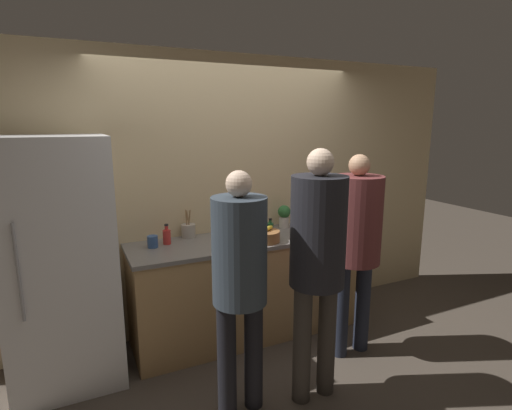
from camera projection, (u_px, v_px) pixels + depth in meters
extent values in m
plane|color=#4C4238|center=(263.00, 351.00, 3.51)|extent=(14.00, 14.00, 0.00)
cube|color=#D6BC8C|center=(231.00, 193.00, 3.88)|extent=(5.20, 0.06, 2.60)
cube|color=tan|center=(246.00, 287.00, 3.76)|extent=(2.09, 0.66, 0.91)
cube|color=slate|center=(245.00, 240.00, 3.66)|extent=(2.12, 0.69, 0.03)
cube|color=white|center=(61.00, 264.00, 2.98)|extent=(0.77, 0.71, 1.89)
cylinder|color=#99999E|center=(18.00, 273.00, 2.54)|extent=(0.02, 0.02, 0.66)
cylinder|color=black|center=(227.00, 360.00, 2.69)|extent=(0.13, 0.13, 0.81)
cylinder|color=black|center=(254.00, 353.00, 2.78)|extent=(0.13, 0.13, 0.81)
cylinder|color=#333D47|center=(239.00, 251.00, 2.58)|extent=(0.36, 0.36, 0.71)
sphere|color=beige|center=(239.00, 184.00, 2.49)|extent=(0.17, 0.17, 0.17)
cylinder|color=#38332D|center=(302.00, 344.00, 2.83)|extent=(0.13, 0.13, 0.87)
cylinder|color=#38332D|center=(327.00, 338.00, 2.92)|extent=(0.13, 0.13, 0.87)
cylinder|color=black|center=(318.00, 232.00, 2.70)|extent=(0.38, 0.38, 0.76)
sphere|color=beige|center=(320.00, 162.00, 2.61)|extent=(0.18, 0.18, 0.18)
cylinder|color=#232838|center=(341.00, 310.00, 3.39)|extent=(0.13, 0.13, 0.83)
cylinder|color=#232838|center=(362.00, 305.00, 3.49)|extent=(0.13, 0.13, 0.83)
cylinder|color=brown|center=(357.00, 220.00, 3.28)|extent=(0.41, 0.41, 0.73)
sphere|color=tan|center=(359.00, 165.00, 3.19)|extent=(0.17, 0.17, 0.17)
cylinder|color=brown|center=(265.00, 236.00, 3.53)|extent=(0.27, 0.27, 0.10)
ellipsoid|color=yellow|center=(268.00, 228.00, 3.53)|extent=(0.15, 0.12, 0.04)
cylinder|color=#ADA393|center=(188.00, 231.00, 3.66)|extent=(0.13, 0.13, 0.12)
cylinder|color=#99754C|center=(187.00, 221.00, 3.64)|extent=(0.01, 0.05, 0.21)
cylinder|color=#99754C|center=(189.00, 221.00, 3.65)|extent=(0.03, 0.04, 0.21)
cylinder|color=#99754C|center=(188.00, 221.00, 3.63)|extent=(0.04, 0.01, 0.21)
cylinder|color=#236033|center=(270.00, 229.00, 3.77)|extent=(0.06, 0.06, 0.11)
cylinder|color=#236033|center=(270.00, 221.00, 3.75)|extent=(0.03, 0.03, 0.03)
cylinder|color=black|center=(270.00, 219.00, 3.75)|extent=(0.03, 0.03, 0.01)
cylinder|color=red|center=(167.00, 237.00, 3.46)|extent=(0.07, 0.07, 0.12)
cylinder|color=red|center=(166.00, 228.00, 3.44)|extent=(0.03, 0.03, 0.04)
cylinder|color=black|center=(166.00, 225.00, 3.43)|extent=(0.03, 0.03, 0.01)
cylinder|color=#335184|center=(153.00, 242.00, 3.37)|extent=(0.09, 0.09, 0.10)
cylinder|color=gold|center=(235.00, 242.00, 3.37)|extent=(0.08, 0.08, 0.09)
cylinder|color=beige|center=(284.00, 222.00, 4.01)|extent=(0.10, 0.10, 0.11)
sphere|color=#2D6B33|center=(284.00, 212.00, 3.99)|extent=(0.13, 0.13, 0.13)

